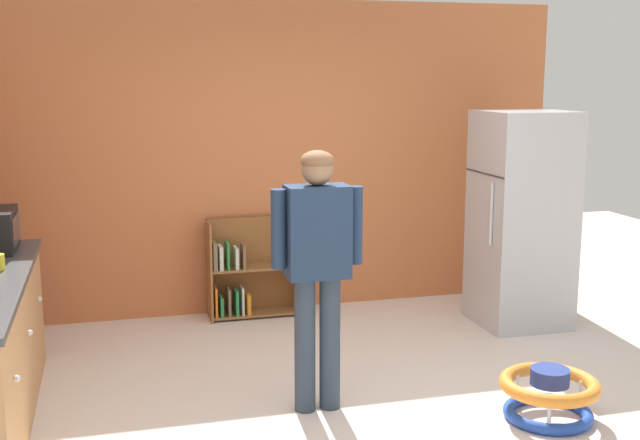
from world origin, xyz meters
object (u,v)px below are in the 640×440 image
at_px(refrigerator, 522,219).
at_px(standing_person, 317,258).
at_px(baby_walker, 549,394).
at_px(bookshelf, 248,274).

relative_size(refrigerator, standing_person, 1.09).
xyz_separation_m(refrigerator, baby_walker, (-0.76, -1.77, -0.73)).
bearing_deg(standing_person, bookshelf, 92.15).
bearing_deg(standing_person, refrigerator, 31.18).
bearing_deg(bookshelf, standing_person, -87.85).
bearing_deg(bookshelf, refrigerator, -20.21).
xyz_separation_m(bookshelf, baby_walker, (1.40, -2.56, -0.21)).
bearing_deg(refrigerator, baby_walker, -113.30).
height_order(standing_person, baby_walker, standing_person).
distance_m(bookshelf, standing_person, 2.14).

